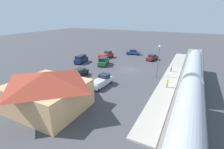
% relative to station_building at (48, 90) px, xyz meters
% --- Properties ---
extents(ground_plane, '(200.00, 200.00, 0.00)m').
position_rel_station_building_xyz_m(ground_plane, '(-4.00, -22.00, -2.95)').
color(ground_plane, '#424247').
extents(railway_track, '(4.80, 70.00, 0.30)m').
position_rel_station_building_xyz_m(railway_track, '(-18.00, -22.00, -2.86)').
color(railway_track, slate).
rests_on(railway_track, ground).
extents(platform, '(3.20, 46.00, 0.30)m').
position_rel_station_building_xyz_m(platform, '(-14.00, -22.00, -2.80)').
color(platform, '#A8A399').
rests_on(platform, ground).
extents(station_building, '(10.67, 9.40, 5.70)m').
position_rel_station_building_xyz_m(station_building, '(0.00, 0.00, 0.00)').
color(station_building, tan).
rests_on(station_building, ground).
extents(pedestrian_on_platform, '(0.36, 0.36, 1.71)m').
position_rel_station_building_xyz_m(pedestrian_on_platform, '(-13.44, -24.31, -1.67)').
color(pedestrian_on_platform, '#333338').
rests_on(pedestrian_on_platform, platform).
extents(pedestrian_waiting_far, '(0.36, 0.36, 1.71)m').
position_rel_station_building_xyz_m(pedestrian_waiting_far, '(-14.11, -14.56, -1.67)').
color(pedestrian_waiting_far, brown).
rests_on(pedestrian_waiting_far, platform).
extents(pickup_silver, '(2.34, 5.53, 2.14)m').
position_rel_station_building_xyz_m(pickup_silver, '(-2.73, -10.31, -1.92)').
color(pickup_silver, silver).
rests_on(pickup_silver, ground).
extents(suv_green, '(3.11, 5.23, 2.22)m').
position_rel_station_building_xyz_m(suv_green, '(3.76, -22.47, -1.80)').
color(suv_green, '#236638').
rests_on(suv_green, ground).
extents(pickup_red, '(2.92, 5.67, 2.14)m').
position_rel_station_building_xyz_m(pickup_red, '(6.68, -29.34, -1.92)').
color(pickup_red, red).
rests_on(pickup_red, ground).
extents(sedan_blue, '(4.74, 2.82, 1.74)m').
position_rel_station_building_xyz_m(sedan_blue, '(0.84, -37.75, -2.07)').
color(sedan_blue, '#283D9E').
rests_on(sedan_blue, ground).
extents(sedan_maroon, '(2.87, 4.81, 1.74)m').
position_rel_station_building_xyz_m(sedan_maroon, '(-6.70, -33.54, -2.07)').
color(sedan_maroon, maroon).
rests_on(sedan_maroon, ground).
extents(suv_navy, '(2.59, 5.12, 2.22)m').
position_rel_station_building_xyz_m(suv_navy, '(10.57, -21.57, -1.80)').
color(suv_navy, navy).
rests_on(suv_navy, ground).
extents(sedan_black, '(2.19, 4.63, 1.74)m').
position_rel_station_building_xyz_m(sedan_black, '(4.18, -12.69, -2.07)').
color(sedan_black, black).
rests_on(sedan_black, ground).
extents(light_pole_near_platform, '(0.44, 0.44, 7.11)m').
position_rel_station_building_xyz_m(light_pole_near_platform, '(-11.20, -19.31, 1.58)').
color(light_pole_near_platform, '#515156').
rests_on(light_pole_near_platform, ground).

